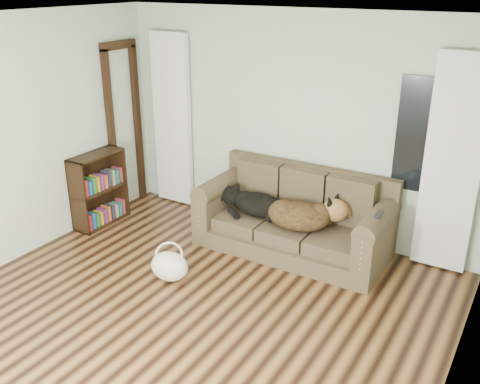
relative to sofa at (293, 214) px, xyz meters
The scene contains 14 objects.
floor 2.05m from the sofa, 98.27° to the right, with size 5.00×5.00×0.00m, color black.
ceiling 2.93m from the sofa, 98.27° to the right, with size 5.00×5.00×0.00m, color white.
wall_back 1.04m from the sofa, 118.66° to the left, with size 4.50×0.04×2.60m, color #B4BDAD.
wall_right 2.91m from the sofa, 45.17° to the right, with size 0.04×5.00×2.60m, color #B4BDAD.
curtain_left 2.15m from the sofa, 167.38° to the left, with size 0.55×0.08×2.25m, color white.
curtain_right 1.73m from the sofa, 16.39° to the left, with size 0.55×0.08×2.25m, color white.
window_pane 1.58m from the sofa, 23.06° to the left, with size 0.50×0.03×1.20m, color black.
door_casing 2.56m from the sofa, behind, with size 0.07×0.60×2.10m, color black.
sofa is the anchor object (origin of this frame).
dog_black_lab 0.47m from the sofa, behind, with size 0.61×0.42×0.26m, color black.
dog_shepherd 0.18m from the sofa, 25.74° to the right, with size 0.73×0.51×0.32m, color black.
tv_remote 1.04m from the sofa, ahead, with size 0.05×0.18×0.02m, color black.
tote_bag 1.49m from the sofa, 123.03° to the right, with size 0.41×0.32×0.30m, color beige.
bookshelf 2.45m from the sofa, 166.17° to the right, with size 0.27×0.73×0.92m, color black.
Camera 1 is at (2.57, -2.98, 2.92)m, focal length 40.00 mm.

